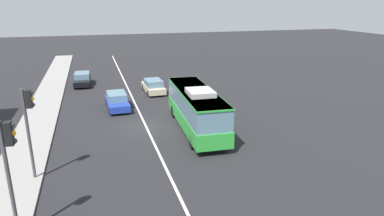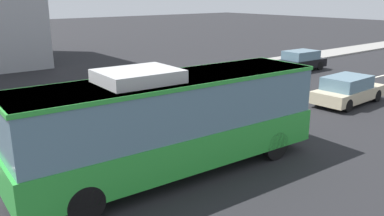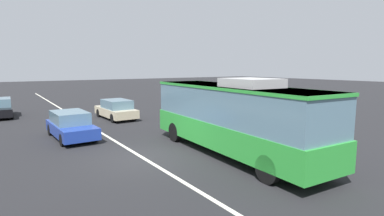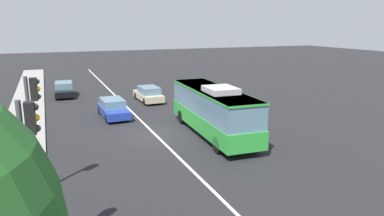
% 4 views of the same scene
% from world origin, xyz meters
% --- Properties ---
extents(ground_plane, '(160.00, 160.00, 0.00)m').
position_xyz_m(ground_plane, '(0.00, 0.00, 0.00)').
color(ground_plane, black).
extents(sidewalk_kerb, '(80.00, 2.88, 0.14)m').
position_xyz_m(sidewalk_kerb, '(0.00, 8.32, 0.07)').
color(sidewalk_kerb, gray).
rests_on(sidewalk_kerb, ground_plane).
extents(lane_centre_line, '(76.00, 0.16, 0.01)m').
position_xyz_m(lane_centre_line, '(0.00, 0.00, 0.01)').
color(lane_centre_line, silver).
rests_on(lane_centre_line, ground_plane).
extents(transit_bus, '(10.11, 2.99, 3.46)m').
position_xyz_m(transit_bus, '(-1.74, -3.61, 1.81)').
color(transit_bus, green).
rests_on(transit_bus, ground_plane).
extents(sedan_black, '(4.57, 1.97, 1.46)m').
position_xyz_m(sedan_black, '(16.04, 4.93, 0.72)').
color(sedan_black, black).
rests_on(sedan_black, ground_plane).
extents(sedan_blue, '(4.56, 1.96, 1.46)m').
position_xyz_m(sedan_blue, '(5.55, 1.76, 0.72)').
color(sedan_blue, '#1E3899').
rests_on(sedan_blue, ground_plane).
extents(sedan_beige, '(4.56, 1.96, 1.46)m').
position_xyz_m(sedan_beige, '(10.24, -2.47, 0.72)').
color(sedan_beige, '#C6B793').
rests_on(sedan_beige, ground_plane).
extents(traffic_light_near_corner, '(0.34, 0.62, 5.20)m').
position_xyz_m(traffic_light_near_corner, '(-6.56, 7.13, 3.56)').
color(traffic_light_near_corner, '#47474C').
rests_on(traffic_light_near_corner, ground_plane).
extents(traffic_light_mid_block, '(0.34, 0.62, 5.20)m').
position_xyz_m(traffic_light_mid_block, '(-11.60, 7.12, 3.56)').
color(traffic_light_mid_block, '#47474C').
rests_on(traffic_light_mid_block, ground_plane).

